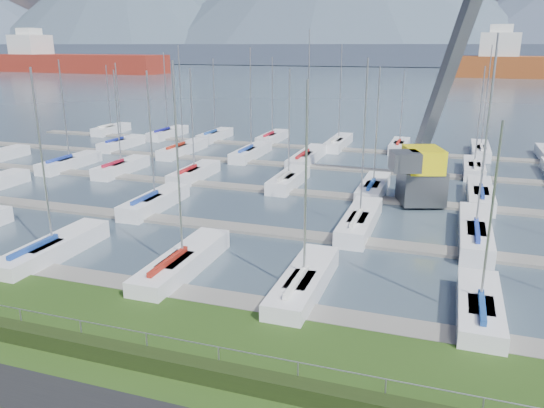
% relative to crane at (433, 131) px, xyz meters
% --- Properties ---
extents(water, '(800.00, 540.00, 0.20)m').
position_rel_crane_xyz_m(water, '(-7.95, 232.89, -5.73)').
color(water, '#3F4F5C').
extents(hedge, '(80.00, 0.70, 0.70)m').
position_rel_crane_xyz_m(hedge, '(-7.95, -27.51, -4.98)').
color(hedge, black).
rests_on(hedge, grass).
extents(fence, '(80.00, 0.04, 0.04)m').
position_rel_crane_xyz_m(fence, '(-7.95, -27.11, -4.13)').
color(fence, '#999BA1').
rests_on(fence, grass).
extents(foothill, '(900.00, 80.00, 12.00)m').
position_rel_crane_xyz_m(foothill, '(-7.95, 302.89, 0.67)').
color(foothill, '#3D4559').
rests_on(foothill, water).
extents(docks, '(90.00, 41.60, 0.25)m').
position_rel_crane_xyz_m(docks, '(-7.95, -1.11, -5.55)').
color(docks, slate).
rests_on(docks, water).
extents(crane, '(7.42, 13.03, 22.35)m').
position_rel_crane_xyz_m(crane, '(0.00, 0.00, 0.00)').
color(crane, '#505357').
rests_on(crane, water).
extents(cargo_ship_west, '(82.56, 23.17, 21.50)m').
position_rel_crane_xyz_m(cargo_ship_west, '(-162.17, 162.47, -1.59)').
color(cargo_ship_west, maroon).
rests_on(cargo_ship_west, water).
extents(sailboat_fleet, '(75.18, 48.94, 13.70)m').
position_rel_crane_xyz_m(sailboat_fleet, '(-8.46, 1.32, 0.05)').
color(sailboat_fleet, maroon).
rests_on(sailboat_fleet, water).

